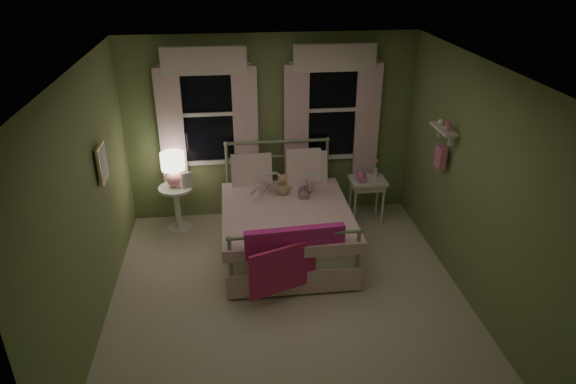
{
  "coord_description": "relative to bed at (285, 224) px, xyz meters",
  "views": [
    {
      "loc": [
        -0.55,
        -4.69,
        3.65
      ],
      "look_at": [
        0.08,
        0.69,
        1.0
      ],
      "focal_mm": 32.0,
      "sensor_mm": 36.0,
      "label": 1
    }
  ],
  "objects": [
    {
      "name": "bed",
      "position": [
        0.0,
        0.0,
        0.0
      ],
      "size": [
        1.58,
        2.03,
        1.18
      ],
      "color": "white",
      "rests_on": "ground"
    },
    {
      "name": "teddy_bear",
      "position": [
        -0.01,
        0.27,
        0.42
      ],
      "size": [
        0.23,
        0.18,
        0.31
      ],
      "color": "tan",
      "rests_on": "bed"
    },
    {
      "name": "pink_toy",
      "position": [
        1.14,
        0.64,
        0.33
      ],
      "size": [
        0.14,
        0.19,
        0.14
      ],
      "color": "pink",
      "rests_on": "nightstand_right"
    },
    {
      "name": "pink_throw",
      "position": [
        -0.01,
        -1.02,
        0.23
      ],
      "size": [
        1.1,
        0.43,
        0.71
      ],
      "color": "#D4298D",
      "rests_on": "bed"
    },
    {
      "name": "book_right",
      "position": [
        0.27,
        0.18,
        0.54
      ],
      "size": [
        0.2,
        0.13,
        0.26
      ],
      "primitive_type": "imported",
      "rotation": [
        1.22,
        0.0,
        -0.07
      ],
      "color": "beige",
      "rests_on": "child_right"
    },
    {
      "name": "book_nightstand",
      "position": [
        -1.33,
        0.63,
        0.28
      ],
      "size": [
        0.23,
        0.27,
        0.02
      ],
      "primitive_type": "imported",
      "rotation": [
        0.0,
        0.0,
        0.35
      ],
      "color": "beige",
      "rests_on": "nightstand_left"
    },
    {
      "name": "nightstand_left",
      "position": [
        -1.43,
        0.71,
        0.04
      ],
      "size": [
        0.46,
        0.46,
        0.65
      ],
      "color": "white",
      "rests_on": "ground"
    },
    {
      "name": "child_left",
      "position": [
        -0.29,
        0.43,
        0.58
      ],
      "size": [
        0.32,
        0.25,
        0.78
      ],
      "primitive_type": "imported",
      "rotation": [
        0.0,
        0.0,
        2.91
      ],
      "color": "#F7D1DD",
      "rests_on": "bed"
    },
    {
      "name": "book_left",
      "position": [
        -0.29,
        0.18,
        0.59
      ],
      "size": [
        0.21,
        0.13,
        0.26
      ],
      "primitive_type": "imported",
      "rotation": [
        1.22,
        0.0,
        0.1
      ],
      "color": "beige",
      "rests_on": "child_left"
    },
    {
      "name": "window_left",
      "position": [
        -0.93,
        1.01,
        1.25
      ],
      "size": [
        1.34,
        0.13,
        1.96
      ],
      "color": "black",
      "rests_on": "room_shell"
    },
    {
      "name": "framed_picture",
      "position": [
        -2.03,
        -0.42,
        1.12
      ],
      "size": [
        0.03,
        0.32,
        0.42
      ],
      "color": "beige",
      "rests_on": "room_shell"
    },
    {
      "name": "child_right",
      "position": [
        0.27,
        0.43,
        0.55
      ],
      "size": [
        0.38,
        0.31,
        0.72
      ],
      "primitive_type": "imported",
      "rotation": [
        0.0,
        0.0,
        3.02
      ],
      "color": "#F7D1DD",
      "rests_on": "bed"
    },
    {
      "name": "wall_shelf",
      "position": [
        1.82,
        -0.32,
        1.15
      ],
      "size": [
        0.15,
        0.5,
        0.6
      ],
      "color": "white",
      "rests_on": "room_shell"
    },
    {
      "name": "window_right",
      "position": [
        0.77,
        1.01,
        1.25
      ],
      "size": [
        1.34,
        0.13,
        1.96
      ],
      "color": "black",
      "rests_on": "room_shell"
    },
    {
      "name": "nightstand_right",
      "position": [
        1.24,
        0.64,
        0.17
      ],
      "size": [
        0.5,
        0.4,
        0.64
      ],
      "color": "white",
      "rests_on": "ground"
    },
    {
      "name": "room_shell",
      "position": [
        -0.08,
        -1.02,
        0.92
      ],
      "size": [
        4.2,
        4.2,
        4.2
      ],
      "color": "beige",
      "rests_on": "ground"
    },
    {
      "name": "bud_vase",
      "position": [
        1.36,
        0.69,
        0.41
      ],
      "size": [
        0.06,
        0.06,
        0.28
      ],
      "color": "white",
      "rests_on": "nightstand_right"
    },
    {
      "name": "table_lamp",
      "position": [
        -1.43,
        0.71,
        0.58
      ],
      "size": [
        0.32,
        0.32,
        0.48
      ],
      "color": "pink",
      "rests_on": "nightstand_left"
    }
  ]
}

